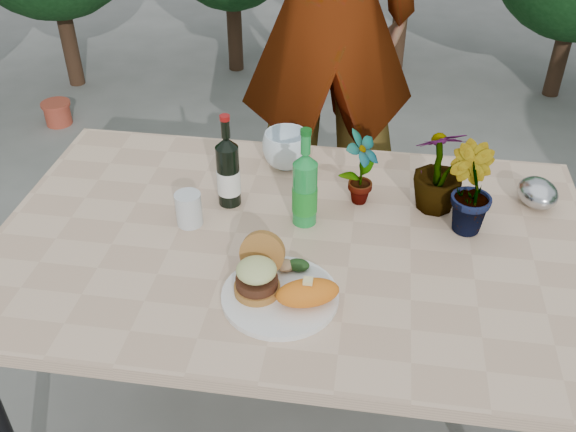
# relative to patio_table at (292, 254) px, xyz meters

# --- Properties ---
(ground) EXTENTS (80.00, 80.00, 0.00)m
(ground) POSITION_rel_patio_table_xyz_m (0.00, 0.00, -0.69)
(ground) COLOR #61615C
(ground) RESTS_ON ground
(patio_table) EXTENTS (1.60, 1.00, 0.75)m
(patio_table) POSITION_rel_patio_table_xyz_m (0.00, 0.00, 0.00)
(patio_table) COLOR #D2AD8C
(patio_table) RESTS_ON ground
(dinner_plate) EXTENTS (0.28, 0.28, 0.01)m
(dinner_plate) POSITION_rel_patio_table_xyz_m (0.00, -0.24, 0.06)
(dinner_plate) COLOR white
(dinner_plate) RESTS_ON patio_table
(burger_stack) EXTENTS (0.11, 0.16, 0.11)m
(burger_stack) POSITION_rel_patio_table_xyz_m (-0.05, -0.22, 0.12)
(burger_stack) COLOR #B7722D
(burger_stack) RESTS_ON dinner_plate
(sweet_potato) EXTENTS (0.17, 0.12, 0.06)m
(sweet_potato) POSITION_rel_patio_table_xyz_m (0.07, -0.26, 0.10)
(sweet_potato) COLOR orange
(sweet_potato) RESTS_ON dinner_plate
(grilled_veg) EXTENTS (0.08, 0.05, 0.03)m
(grilled_veg) POSITION_rel_patio_table_xyz_m (0.02, -0.14, 0.09)
(grilled_veg) COLOR olive
(grilled_veg) RESTS_ON dinner_plate
(wine_bottle) EXTENTS (0.07, 0.07, 0.28)m
(wine_bottle) POSITION_rel_patio_table_xyz_m (-0.20, 0.14, 0.16)
(wine_bottle) COLOR black
(wine_bottle) RESTS_ON patio_table
(sparkling_water) EXTENTS (0.07, 0.07, 0.29)m
(sparkling_water) POSITION_rel_patio_table_xyz_m (0.02, 0.08, 0.16)
(sparkling_water) COLOR #198C37
(sparkling_water) RESTS_ON patio_table
(plastic_cup) EXTENTS (0.07, 0.07, 0.09)m
(plastic_cup) POSITION_rel_patio_table_xyz_m (-0.29, 0.02, 0.10)
(plastic_cup) COLOR silver
(plastic_cup) RESTS_ON patio_table
(seedling_left) EXTENTS (0.13, 0.14, 0.23)m
(seedling_left) POSITION_rel_patio_table_xyz_m (0.16, 0.19, 0.17)
(seedling_left) COLOR #2A5A1F
(seedling_left) RESTS_ON patio_table
(seedling_mid) EXTENTS (0.17, 0.17, 0.25)m
(seedling_mid) POSITION_rel_patio_table_xyz_m (0.45, 0.12, 0.18)
(seedling_mid) COLOR #2A5F20
(seedling_mid) RESTS_ON patio_table
(seedling_right) EXTENTS (0.18, 0.18, 0.25)m
(seedling_right) POSITION_rel_patio_table_xyz_m (0.38, 0.20, 0.18)
(seedling_right) COLOR #295E20
(seedling_right) RESTS_ON patio_table
(blue_bowl) EXTENTS (0.18, 0.18, 0.12)m
(blue_bowl) POSITION_rel_patio_table_xyz_m (-0.07, 0.36, 0.12)
(blue_bowl) COLOR white
(blue_bowl) RESTS_ON patio_table
(foil_packet_right) EXTENTS (0.14, 0.15, 0.08)m
(foil_packet_right) POSITION_rel_patio_table_xyz_m (0.67, 0.26, 0.10)
(foil_packet_right) COLOR #ACAFB3
(foil_packet_right) RESTS_ON patio_table
(person) EXTENTS (0.81, 0.62, 1.98)m
(person) POSITION_rel_patio_table_xyz_m (-0.02, 1.08, 0.30)
(person) COLOR #8B5C45
(person) RESTS_ON ground
(terracotta_pot) EXTENTS (0.17, 0.17, 0.14)m
(terracotta_pot) POSITION_rel_patio_table_xyz_m (-1.67, 1.84, -0.62)
(terracotta_pot) COLOR #AF412D
(terracotta_pot) RESTS_ON ground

